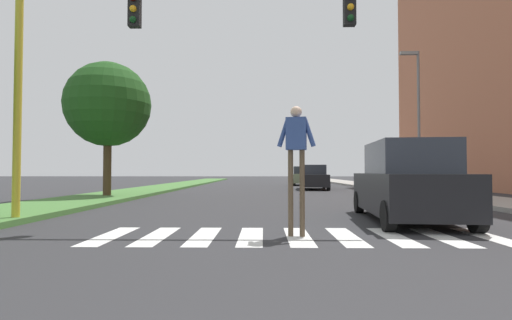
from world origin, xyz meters
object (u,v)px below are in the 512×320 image
object	(u,v)px
traffic_light_gantry	(134,40)
sedan_midblock	(314,178)
pedestrian_performer	(296,149)
street_lamp_right	(417,108)
sedan_distant	(302,176)
tree_mid	(108,105)
suv_crossing	(407,184)

from	to	relation	value
traffic_light_gantry	sedan_midblock	bearing A→B (deg)	69.75
traffic_light_gantry	pedestrian_performer	bearing A→B (deg)	-24.72
traffic_light_gantry	street_lamp_right	xyz separation A→B (m)	(11.25, 11.49, 0.21)
pedestrian_performer	sedan_distant	distance (m)	27.93
tree_mid	sedan_distant	world-z (taller)	tree_mid
sedan_midblock	street_lamp_right	bearing A→B (deg)	-54.04
traffic_light_gantry	suv_crossing	xyz separation A→B (m)	(6.67, 0.62, -3.45)
street_lamp_right	tree_mid	bearing A→B (deg)	-168.99
sedan_distant	street_lamp_right	bearing A→B (deg)	-72.23
suv_crossing	sedan_distant	xyz separation A→B (m)	(-0.09, 25.44, -0.15)
traffic_light_gantry	pedestrian_performer	xyz separation A→B (m)	(3.72, -1.71, -2.72)
pedestrian_performer	sedan_midblock	world-z (taller)	pedestrian_performer
traffic_light_gantry	sedan_midblock	world-z (taller)	traffic_light_gantry
pedestrian_performer	sedan_midblock	size ratio (longest dim) A/B	0.53
tree_mid	pedestrian_performer	xyz separation A→B (m)	(7.80, -10.22, -2.65)
sedan_midblock	suv_crossing	bearing A→B (deg)	-89.77
pedestrian_performer	sedan_distant	xyz separation A→B (m)	(2.87, 27.77, -0.88)
tree_mid	sedan_midblock	size ratio (longest dim) A/B	1.31
sedan_midblock	tree_mid	bearing A→B (deg)	-138.67
sedan_midblock	sedan_distant	size ratio (longest dim) A/B	1.07
traffic_light_gantry	pedestrian_performer	size ratio (longest dim) A/B	3.79
street_lamp_right	suv_crossing	distance (m)	12.36
traffic_light_gantry	sedan_midblock	distance (m)	19.42
suv_crossing	sedan_midblock	world-z (taller)	suv_crossing
tree_mid	street_lamp_right	size ratio (longest dim) A/B	0.82
tree_mid	suv_crossing	size ratio (longest dim) A/B	1.29
tree_mid	traffic_light_gantry	xyz separation A→B (m)	(4.08, -8.51, 0.07)
street_lamp_right	sedan_distant	world-z (taller)	street_lamp_right
tree_mid	traffic_light_gantry	size ratio (longest dim) A/B	0.65
street_lamp_right	suv_crossing	size ratio (longest dim) A/B	1.58
traffic_light_gantry	suv_crossing	distance (m)	7.54
tree_mid	pedestrian_performer	size ratio (longest dim) A/B	2.46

